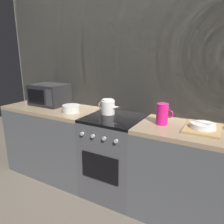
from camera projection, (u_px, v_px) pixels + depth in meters
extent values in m
plane|color=#6B6054|center=(114.00, 190.00, 2.50)|extent=(8.00, 8.00, 0.00)
cube|color=#B2AD9E|center=(128.00, 85.00, 2.46)|extent=(3.60, 0.05, 2.40)
cube|color=silver|center=(127.00, 85.00, 2.44)|extent=(3.58, 0.01, 2.39)
cube|color=#515459|center=(55.00, 141.00, 2.82)|extent=(1.20, 0.60, 0.86)
cube|color=#9E8466|center=(52.00, 108.00, 2.70)|extent=(1.20, 0.60, 0.04)
cube|color=#4C4C51|center=(114.00, 157.00, 2.39)|extent=(0.60, 0.60, 0.87)
cube|color=black|center=(115.00, 118.00, 2.27)|extent=(0.59, 0.59, 0.03)
cube|color=black|center=(100.00, 168.00, 2.13)|extent=(0.42, 0.01, 0.28)
cylinder|color=#B7B7BC|center=(82.00, 134.00, 2.12)|extent=(0.04, 0.02, 0.04)
cylinder|color=#B7B7BC|center=(93.00, 136.00, 2.06)|extent=(0.04, 0.02, 0.04)
cylinder|color=#B7B7BC|center=(104.00, 139.00, 2.00)|extent=(0.04, 0.02, 0.04)
cylinder|color=#B7B7BC|center=(116.00, 141.00, 1.94)|extent=(0.04, 0.02, 0.04)
cube|color=#515459|center=(200.00, 179.00, 1.96)|extent=(1.20, 0.60, 0.86)
cube|color=#9E8466|center=(206.00, 134.00, 1.84)|extent=(1.20, 0.60, 0.04)
cube|color=black|center=(49.00, 95.00, 2.78)|extent=(0.46, 0.34, 0.27)
cube|color=black|center=(36.00, 96.00, 2.66)|extent=(0.28, 0.01, 0.17)
cube|color=#333338|center=(49.00, 98.00, 2.55)|extent=(0.09, 0.01, 0.21)
cylinder|color=white|center=(108.00, 107.00, 2.36)|extent=(0.15, 0.15, 0.15)
cylinder|color=white|center=(108.00, 100.00, 2.34)|extent=(0.13, 0.13, 0.02)
cone|color=white|center=(117.00, 107.00, 2.31)|extent=(0.10, 0.04, 0.05)
torus|color=white|center=(101.00, 106.00, 2.40)|extent=(0.08, 0.01, 0.08)
cylinder|color=silver|center=(71.00, 108.00, 2.45)|extent=(0.20, 0.20, 0.08)
cylinder|color=#E5197A|center=(162.00, 114.00, 2.01)|extent=(0.11, 0.11, 0.20)
torus|color=#E5197A|center=(169.00, 114.00, 1.97)|extent=(0.08, 0.01, 0.08)
cube|color=tan|center=(203.00, 128.00, 1.89)|extent=(0.30, 0.40, 0.02)
cylinder|color=white|center=(203.00, 127.00, 1.87)|extent=(0.22, 0.22, 0.01)
cylinder|color=white|center=(203.00, 126.00, 1.86)|extent=(0.21, 0.21, 0.01)
cylinder|color=white|center=(203.00, 124.00, 1.86)|extent=(0.21, 0.21, 0.01)
cylinder|color=silver|center=(206.00, 123.00, 1.85)|extent=(0.16, 0.07, 0.01)
cube|color=silver|center=(201.00, 122.00, 1.88)|extent=(0.16, 0.09, 0.00)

